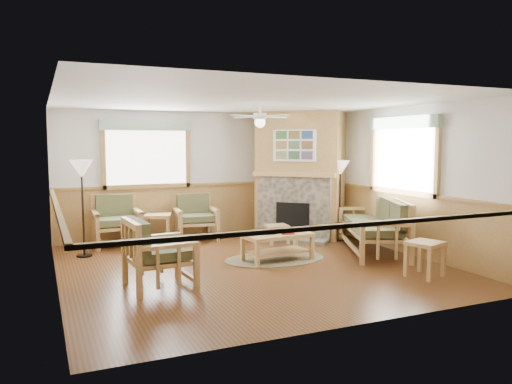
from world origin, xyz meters
name	(u,v)px	position (x,y,z in m)	size (l,w,h in m)	color
floor	(251,266)	(0.00, 0.00, -0.01)	(6.00, 6.00, 0.01)	#522E16
ceiling	(251,101)	(0.00, 0.00, 2.70)	(6.00, 6.00, 0.01)	white
wall_back	(197,174)	(0.00, 3.00, 1.35)	(6.00, 0.02, 2.70)	silver
wall_front	(358,205)	(0.00, -3.00, 1.35)	(6.00, 0.02, 2.70)	silver
wall_left	(54,192)	(-3.00, 0.00, 1.35)	(0.02, 6.00, 2.70)	silver
wall_right	(397,179)	(3.00, 0.00, 1.35)	(0.02, 6.00, 2.70)	silver
wainscot	(251,233)	(0.00, 0.00, 0.55)	(6.00, 6.00, 1.10)	#A27A42
fireplace	(300,174)	(2.05, 2.05, 1.35)	(2.20, 2.20, 2.70)	#A27A42
window_back	(146,119)	(-1.10, 2.96, 2.53)	(1.90, 0.16, 1.50)	white
window_right	(405,115)	(2.96, -0.20, 2.53)	(0.16, 1.90, 1.50)	white
ceiling_fan	(260,106)	(0.30, 0.30, 2.66)	(1.24, 1.24, 0.36)	white
sofa	(372,225)	(2.51, 0.08, 0.51)	(0.90, 2.20, 1.01)	tan
armchair_back_left	(117,221)	(-1.80, 2.55, 0.50)	(0.90, 0.90, 1.00)	tan
armchair_back_right	(196,217)	(-0.18, 2.55, 0.47)	(0.84, 0.84, 0.95)	tan
armchair_left	(160,253)	(-1.67, -0.63, 0.49)	(0.87, 0.87, 0.98)	tan
coffee_table	(277,247)	(0.56, 0.14, 0.24)	(1.18, 0.59, 0.47)	tan
end_table_chairs	(158,228)	(-0.98, 2.55, 0.29)	(0.52, 0.50, 0.58)	tan
end_table_sofa	(425,259)	(2.15, -1.71, 0.27)	(0.49, 0.47, 0.54)	tan
footstool	(277,234)	(1.22, 1.51, 0.19)	(0.43, 0.43, 0.37)	tan
braided_rug	(275,259)	(0.57, 0.26, 0.01)	(1.82, 1.82, 0.01)	brown
floor_lamp_left	(83,208)	(-2.49, 1.80, 0.87)	(0.40, 0.40, 1.74)	black
floor_lamp_right	(340,200)	(2.55, 1.25, 0.84)	(0.39, 0.39, 1.68)	black
book_red	(287,232)	(0.71, 0.09, 0.50)	(0.22, 0.30, 0.03)	maroon
book_dark	(268,232)	(0.41, 0.21, 0.50)	(0.20, 0.27, 0.03)	black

